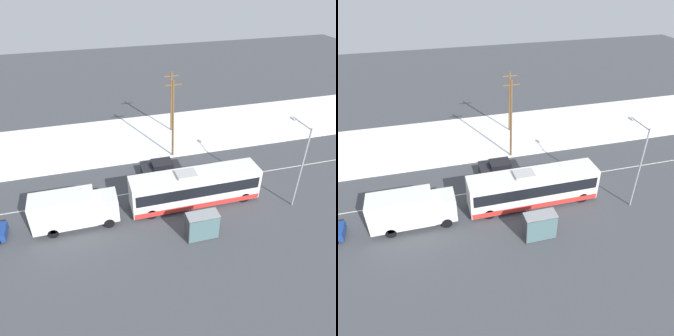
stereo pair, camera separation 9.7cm
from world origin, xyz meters
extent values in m
plane|color=#424449|center=(0.00, 0.00, 0.00)|extent=(120.00, 120.00, 0.00)
cube|color=white|center=(0.00, 11.32, 0.06)|extent=(80.00, 11.86, 0.12)
cube|color=silver|center=(0.00, 0.00, 0.00)|extent=(60.00, 0.12, 0.00)
cube|color=white|center=(-1.48, -2.92, 1.76)|extent=(11.95, 2.55, 2.97)
cube|color=black|center=(-1.48, -2.92, 2.12)|extent=(11.47, 2.57, 1.13)
cube|color=red|center=(-1.48, -2.92, 0.54)|extent=(11.83, 2.57, 0.54)
cube|color=#B2B2B2|center=(-2.38, -2.92, 3.37)|extent=(1.80, 1.40, 0.24)
cylinder|color=black|center=(3.10, -4.06, 0.50)|extent=(1.00, 0.28, 1.00)
cylinder|color=black|center=(3.10, -1.79, 0.50)|extent=(1.00, 0.28, 1.00)
cylinder|color=black|center=(-5.86, -4.06, 0.50)|extent=(1.00, 0.28, 1.00)
cylinder|color=black|center=(-5.86, -1.79, 0.50)|extent=(1.00, 0.28, 1.00)
cube|color=silver|center=(-13.14, -3.16, 1.87)|extent=(5.19, 2.30, 2.75)
cube|color=silver|center=(-9.59, -3.16, 1.57)|extent=(1.90, 2.18, 2.15)
cube|color=black|center=(-8.66, -3.16, 2.00)|extent=(0.06, 1.95, 0.94)
cylinder|color=black|center=(-9.59, -4.18, 0.45)|extent=(0.90, 0.26, 0.90)
cylinder|color=black|center=(-9.59, -2.14, 0.45)|extent=(0.90, 0.26, 0.90)
cylinder|color=black|center=(-14.17, -4.18, 0.45)|extent=(0.90, 0.26, 0.90)
cylinder|color=black|center=(-14.17, -2.14, 0.45)|extent=(0.90, 0.26, 0.90)
cube|color=black|center=(-3.33, 2.56, 0.60)|extent=(4.12, 1.80, 0.75)
cube|color=black|center=(-3.22, 2.56, 1.23)|extent=(2.14, 1.66, 0.52)
cube|color=black|center=(-3.22, 2.56, 1.24)|extent=(1.97, 1.69, 0.42)
cylinder|color=black|center=(-4.69, 1.77, 0.32)|extent=(0.64, 0.22, 0.64)
cylinder|color=black|center=(-4.69, 3.35, 0.32)|extent=(0.64, 0.22, 0.64)
cylinder|color=black|center=(-1.87, 1.77, 0.32)|extent=(0.64, 0.22, 0.64)
cylinder|color=black|center=(-1.87, 3.35, 0.32)|extent=(0.64, 0.22, 0.64)
cylinder|color=black|center=(-18.55, -2.28, 0.32)|extent=(0.64, 0.22, 0.64)
cylinder|color=#23232D|center=(-2.81, -6.42, 0.40)|extent=(0.12, 0.12, 0.79)
cylinder|color=#23232D|center=(-2.57, -6.42, 0.40)|extent=(0.12, 0.12, 0.79)
cube|color=maroon|center=(-2.69, -6.42, 1.12)|extent=(0.41, 0.22, 0.65)
sphere|color=#8E6647|center=(-2.69, -6.42, 1.58)|extent=(0.28, 0.28, 0.28)
cylinder|color=maroon|center=(-2.95, -6.42, 1.08)|extent=(0.10, 0.10, 0.62)
cylinder|color=maroon|center=(-2.43, -6.42, 1.08)|extent=(0.10, 0.10, 0.62)
cube|color=gray|center=(-2.39, -7.33, 2.37)|extent=(2.61, 1.20, 0.06)
cube|color=slate|center=(-2.39, -7.91, 1.20)|extent=(2.51, 0.04, 2.16)
cylinder|color=#474C51|center=(-3.66, -6.77, 1.17)|extent=(0.08, 0.08, 2.34)
cylinder|color=#474C51|center=(-1.13, -6.77, 1.17)|extent=(0.08, 0.08, 2.34)
cylinder|color=#474C51|center=(-3.66, -7.89, 1.17)|extent=(0.08, 0.08, 2.34)
cylinder|color=#474C51|center=(-1.13, -7.89, 1.17)|extent=(0.08, 0.08, 2.34)
cylinder|color=#9EA3A8|center=(7.21, -5.69, 3.96)|extent=(0.14, 0.14, 7.92)
cylinder|color=#9EA3A8|center=(7.21, -4.45, 7.77)|extent=(0.10, 2.49, 0.10)
cube|color=silver|center=(7.21, -3.20, 7.70)|extent=(0.36, 0.60, 0.16)
cylinder|color=brown|center=(-1.12, 5.75, 4.48)|extent=(0.24, 0.24, 8.96)
cube|color=brown|center=(-1.12, 5.75, 8.46)|extent=(1.80, 0.12, 0.12)
cylinder|color=brown|center=(0.47, 12.05, 3.92)|extent=(0.24, 0.24, 7.83)
cube|color=brown|center=(0.47, 12.05, 7.33)|extent=(1.80, 0.12, 0.12)
camera|label=1|loc=(-10.22, -25.50, 19.67)|focal=35.00mm
camera|label=2|loc=(-10.13, -25.53, 19.67)|focal=35.00mm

